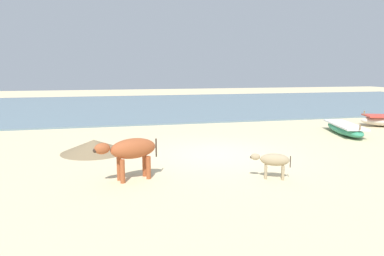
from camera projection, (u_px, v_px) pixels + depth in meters
name	position (u px, v px, depth m)	size (l,w,h in m)	color
ground	(219.00, 154.00, 11.43)	(80.00, 80.00, 0.00)	beige
sea_water	(154.00, 105.00, 27.26)	(60.00, 20.00, 0.08)	slate
fishing_boat_3	(344.00, 128.00, 15.01)	(1.76, 3.37, 0.64)	#338C66
cow_adult_rust	(131.00, 150.00, 8.65)	(1.61, 0.79, 1.07)	#9E4C28
calf_near_dun	(273.00, 161.00, 8.80)	(0.97, 0.61, 0.66)	tan
debris_pile_0	(94.00, 146.00, 11.67)	(2.20, 2.20, 0.43)	#7A6647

